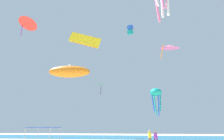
% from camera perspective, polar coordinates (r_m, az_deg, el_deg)
% --- Properties ---
extents(ocean_strip, '(110.00, 20.56, 0.03)m').
position_cam_1_polar(ocean_strip, '(45.49, 5.31, -21.40)').
color(ocean_strip, '#1E6B93').
rests_on(ocean_strip, ground).
extents(canopy_tent, '(3.15, 2.72, 2.24)m').
position_cam_1_polar(canopy_tent, '(23.45, -21.76, -17.58)').
color(canopy_tent, '#B2B2B7').
rests_on(canopy_tent, ground).
extents(person_near_tent, '(0.48, 0.44, 1.86)m').
position_cam_1_polar(person_near_tent, '(22.96, 14.38, -20.87)').
color(person_near_tent, black).
rests_on(person_near_tent, ground).
extents(person_leftmost, '(0.45, 0.45, 1.88)m').
position_cam_1_polar(person_leftmost, '(25.91, 12.48, -20.68)').
color(person_leftmost, brown).
rests_on(person_leftmost, ground).
extents(kite_delta_red, '(3.33, 3.34, 2.72)m').
position_cam_1_polar(kite_delta_red, '(30.42, -26.09, 13.99)').
color(kite_delta_red, red).
extents(kite_octopus_teal, '(2.25, 2.25, 3.99)m').
position_cam_1_polar(kite_octopus_teal, '(26.61, 14.46, -7.65)').
color(kite_octopus_teal, teal).
extents(kite_inflatable_orange, '(8.00, 3.93, 3.16)m').
position_cam_1_polar(kite_inflatable_orange, '(32.84, -14.02, -0.49)').
color(kite_inflatable_orange, orange).
extents(kite_parafoil_yellow, '(5.79, 0.62, 3.50)m').
position_cam_1_polar(kite_parafoil_yellow, '(29.90, -9.10, 9.80)').
color(kite_parafoil_yellow, yellow).
extents(kite_box_blue, '(1.40, 1.42, 2.14)m').
position_cam_1_polar(kite_box_blue, '(36.56, 6.09, 13.20)').
color(kite_box_blue, blue).
extents(kite_diamond_green, '(2.59, 2.56, 3.01)m').
position_cam_1_polar(kite_diamond_green, '(41.64, -3.68, -4.68)').
color(kite_diamond_green, green).
extents(kite_delta_pink, '(4.49, 4.53, 3.05)m').
position_cam_1_polar(kite_delta_pink, '(34.23, 18.55, 7.40)').
color(kite_delta_pink, pink).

